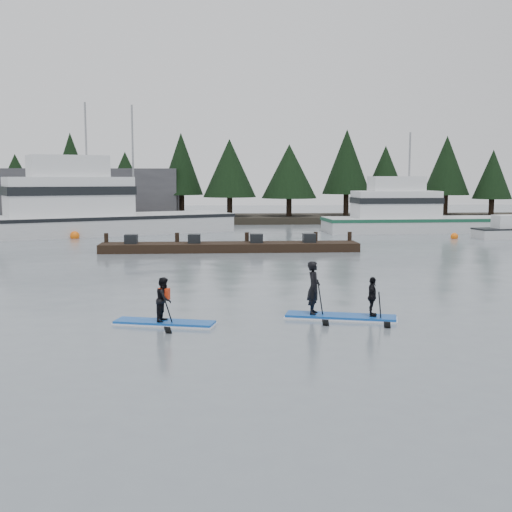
{
  "coord_description": "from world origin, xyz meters",
  "views": [
    {
      "loc": [
        -1.65,
        -18.55,
        4.08
      ],
      "look_at": [
        0.0,
        6.0,
        1.1
      ],
      "focal_mm": 45.0,
      "sensor_mm": 36.0,
      "label": 1
    }
  ],
  "objects": [
    {
      "name": "buoy_c",
      "position": [
        14.8,
        24.05,
        0.0
      ],
      "size": [
        0.51,
        0.51,
        0.51
      ],
      "primitive_type": "sphere",
      "color": "orange",
      "rests_on": "ground"
    },
    {
      "name": "far_shore",
      "position": [
        0.0,
        42.0,
        0.3
      ],
      "size": [
        70.0,
        8.0,
        0.6
      ],
      "primitive_type": "cube",
      "color": "#2D281E",
      "rests_on": "ground"
    },
    {
      "name": "fishing_boat_large",
      "position": [
        -10.45,
        29.28,
        0.82
      ],
      "size": [
        19.74,
        12.79,
        10.68
      ],
      "rotation": [
        0.0,
        0.0,
        0.42
      ],
      "color": "silver",
      "rests_on": "ground"
    },
    {
      "name": "treeline",
      "position": [
        0.0,
        42.0,
        0.0
      ],
      "size": [
        60.0,
        4.0,
        8.0
      ],
      "primitive_type": null,
      "color": "black",
      "rests_on": "ground"
    },
    {
      "name": "ground",
      "position": [
        0.0,
        0.0,
        0.0
      ],
      "size": [
        160.0,
        160.0,
        0.0
      ],
      "primitive_type": "plane",
      "color": "slate",
      "rests_on": "ground"
    },
    {
      "name": "buoy_a",
      "position": [
        -11.11,
        25.91,
        0.0
      ],
      "size": [
        0.64,
        0.64,
        0.64
      ],
      "primitive_type": "sphere",
      "color": "orange",
      "rests_on": "ground"
    },
    {
      "name": "floating_dock",
      "position": [
        -0.71,
        17.37,
        0.24
      ],
      "size": [
        14.47,
        1.94,
        0.48
      ],
      "primitive_type": "cube",
      "rotation": [
        0.0,
        0.0,
        0.0
      ],
      "color": "black",
      "rests_on": "ground"
    },
    {
      "name": "paddleboard_solo",
      "position": [
        -3.03,
        -0.78,
        0.49
      ],
      "size": [
        2.9,
        1.38,
        1.82
      ],
      "rotation": [
        0.0,
        0.0,
        -0.26
      ],
      "color": "#124CAB",
      "rests_on": "ground"
    },
    {
      "name": "waterfront_building",
      "position": [
        -14.0,
        44.0,
        2.5
      ],
      "size": [
        18.0,
        6.0,
        5.0
      ],
      "primitive_type": "cube",
      "color": "#4C4C51",
      "rests_on": "ground"
    },
    {
      "name": "fishing_boat_medium",
      "position": [
        13.6,
        29.81,
        0.6
      ],
      "size": [
        14.31,
        4.64,
        8.47
      ],
      "rotation": [
        0.0,
        0.0,
        0.04
      ],
      "color": "silver",
      "rests_on": "ground"
    },
    {
      "name": "paddleboard_duo",
      "position": [
        1.98,
        -0.32,
        0.56
      ],
      "size": [
        3.28,
        1.71,
        2.18
      ],
      "rotation": [
        0.0,
        0.0,
        -0.27
      ],
      "color": "#1149A7",
      "rests_on": "ground"
    }
  ]
}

